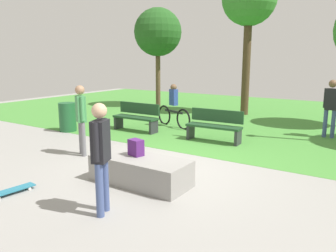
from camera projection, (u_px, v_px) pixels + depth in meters
name	position (u px, v px, depth m)	size (l,w,h in m)	color
ground_plane	(173.00, 166.00, 7.49)	(28.00, 28.00, 0.00)	gray
grass_lawn	(272.00, 117.00, 13.65)	(26.60, 12.97, 0.01)	#478C38
concrete_ledge	(140.00, 170.00, 6.45)	(1.94, 0.84, 0.51)	gray
backpack_on_ledge	(136.00, 147.00, 6.53)	(0.28, 0.20, 0.32)	#4C1E66
skater_performing_trick	(101.00, 150.00, 5.03)	(0.31, 0.40, 1.73)	#3F5184
skater_watching	(81.00, 115.00, 8.18)	(0.38, 0.34, 1.73)	slate
skateboard_by_ledge	(12.00, 190.00, 5.98)	(0.29, 0.82, 0.08)	teal
park_bench_far_right	(137.00, 116.00, 11.08)	(1.60, 0.47, 0.91)	#1E4223
park_bench_by_oak	(215.00, 125.00, 9.66)	(1.62, 0.53, 0.91)	#1E4223
tree_young_birch	(158.00, 33.00, 16.04)	(2.27, 2.27, 4.72)	brown
tree_broad_elm	(249.00, 0.00, 13.43)	(2.21, 2.21, 5.84)	#4C3823
trash_bin	(68.00, 117.00, 11.01)	(0.54, 0.54, 0.94)	#1E592D
pedestrian_with_backpack	(331.00, 103.00, 10.01)	(0.43, 0.36, 1.75)	#3F5184
cyclist_on_bicycle	(173.00, 109.00, 11.74)	(1.73, 0.69, 1.52)	black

